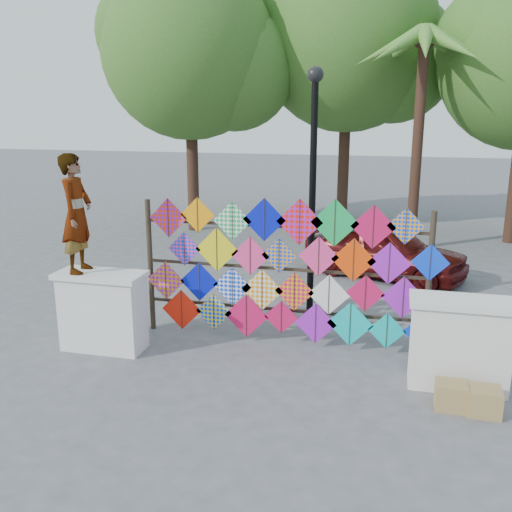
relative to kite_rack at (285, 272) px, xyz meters
name	(u,v)px	position (x,y,z in m)	size (l,w,h in m)	color
ground	(270,360)	(-0.07, -0.73, -1.22)	(80.00, 80.00, 0.00)	slate
parapet_left	(103,311)	(-2.77, -0.93, -0.57)	(1.40, 0.65, 1.28)	silver
parapet_right	(459,343)	(2.63, -0.93, -0.57)	(1.40, 0.65, 1.28)	silver
kite_rack	(285,272)	(0.00, 0.00, 0.00)	(4.92, 0.24, 2.44)	#2F241A
tree_west	(193,52)	(-4.47, 8.30, 4.16)	(5.85, 5.20, 8.01)	#3F251B
tree_mid	(352,42)	(0.04, 10.30, 4.55)	(6.30, 5.60, 8.61)	#3F251B
palm_tree	(423,61)	(2.13, 7.27, 3.73)	(3.62, 3.62, 5.83)	#3F251B
vendor_woman	(77,214)	(-3.10, -0.93, 0.98)	(0.67, 0.44, 1.84)	#99999E
sedan	(385,250)	(1.49, 4.33, -0.59)	(1.49, 3.70, 1.26)	#4E0E0D
lamppost	(313,172)	(0.23, 1.27, 1.47)	(0.28, 0.28, 4.46)	black
cardboard_box_near	(451,395)	(2.51, -1.57, -1.05)	(0.40, 0.35, 0.35)	#9A814A
cardboard_box_far	(484,401)	(2.90, -1.62, -1.05)	(0.41, 0.38, 0.34)	#9A814A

